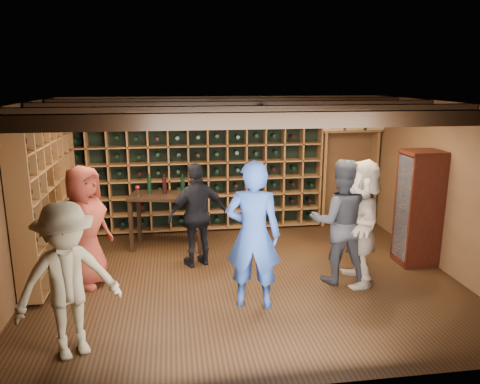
{
  "coord_description": "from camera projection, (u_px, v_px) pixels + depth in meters",
  "views": [
    {
      "loc": [
        -0.99,
        -6.22,
        2.84
      ],
      "look_at": [
        -0.05,
        0.2,
        1.24
      ],
      "focal_mm": 35.0,
      "sensor_mm": 36.0,
      "label": 1
    }
  ],
  "objects": [
    {
      "name": "ground",
      "position": [
        245.0,
        278.0,
        6.79
      ],
      "size": [
        6.0,
        6.0,
        0.0
      ],
      "primitive_type": "plane",
      "color": "black",
      "rests_on": "ground"
    },
    {
      "name": "room_shell",
      "position": [
        245.0,
        109.0,
        6.27
      ],
      "size": [
        6.0,
        6.0,
        6.0
      ],
      "color": "brown",
      "rests_on": "ground"
    },
    {
      "name": "wine_rack_back",
      "position": [
        198.0,
        171.0,
        8.69
      ],
      "size": [
        4.65,
        0.3,
        2.2
      ],
      "color": "brown",
      "rests_on": "ground"
    },
    {
      "name": "wine_rack_left",
      "position": [
        48.0,
        195.0,
        6.92
      ],
      "size": [
        0.3,
        2.65,
        2.2
      ],
      "color": "brown",
      "rests_on": "ground"
    },
    {
      "name": "crate_shelf",
      "position": [
        350.0,
        145.0,
        8.99
      ],
      "size": [
        1.2,
        0.32,
        2.07
      ],
      "color": "brown",
      "rests_on": "ground"
    },
    {
      "name": "display_cabinet",
      "position": [
        418.0,
        210.0,
        7.16
      ],
      "size": [
        0.55,
        0.5,
        1.75
      ],
      "color": "#330F0A",
      "rests_on": "ground"
    },
    {
      "name": "man_blue_shirt",
      "position": [
        253.0,
        235.0,
        5.78
      ],
      "size": [
        0.78,
        0.61,
        1.88
      ],
      "primitive_type": "imported",
      "rotation": [
        0.0,
        0.0,
        2.88
      ],
      "color": "navy",
      "rests_on": "ground"
    },
    {
      "name": "man_grey_suit",
      "position": [
        340.0,
        222.0,
        6.51
      ],
      "size": [
        0.96,
        0.81,
        1.76
      ],
      "primitive_type": "imported",
      "rotation": [
        0.0,
        0.0,
        2.96
      ],
      "color": "black",
      "rests_on": "ground"
    },
    {
      "name": "guest_red_floral",
      "position": [
        85.0,
        226.0,
        6.41
      ],
      "size": [
        0.89,
        0.99,
        1.7
      ],
      "primitive_type": "imported",
      "rotation": [
        0.0,
        0.0,
        1.02
      ],
      "color": "maroon",
      "rests_on": "ground"
    },
    {
      "name": "guest_woman_black",
      "position": [
        198.0,
        215.0,
        7.1
      ],
      "size": [
        1.02,
        0.68,
        1.6
      ],
      "primitive_type": "imported",
      "rotation": [
        0.0,
        0.0,
        3.48
      ],
      "color": "black",
      "rests_on": "ground"
    },
    {
      "name": "guest_khaki",
      "position": [
        68.0,
        281.0,
        4.74
      ],
      "size": [
        1.23,
        1.02,
        1.65
      ],
      "primitive_type": "imported",
      "rotation": [
        0.0,
        0.0,
        0.45
      ],
      "color": "gray",
      "rests_on": "ground"
    },
    {
      "name": "guest_beige",
      "position": [
        360.0,
        222.0,
        6.5
      ],
      "size": [
        0.78,
        1.7,
        1.76
      ],
      "primitive_type": "imported",
      "rotation": [
        0.0,
        0.0,
        4.55
      ],
      "color": "gray",
      "rests_on": "ground"
    },
    {
      "name": "tasting_table",
      "position": [
        167.0,
        201.0,
        7.84
      ],
      "size": [
        1.33,
        0.84,
        1.21
      ],
      "rotation": [
        0.0,
        0.0,
        -0.19
      ],
      "color": "black",
      "rests_on": "ground"
    }
  ]
}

